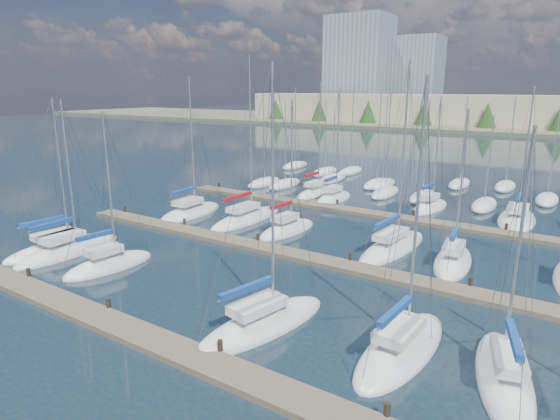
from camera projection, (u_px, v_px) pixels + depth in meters
The scene contains 21 objects.
ground at pixel (449, 171), 69.85m from camera, with size 400.00×400.00×0.00m, color #1D2E3A.
dock_near at pixel (146, 337), 22.92m from camera, with size 44.00×1.93×1.10m.
dock_mid at pixel (295, 255), 34.24m from camera, with size 44.00×1.93×1.10m.
dock_far at pixel (370, 213), 45.56m from camera, with size 44.00×1.93×1.10m.
sailboat_h at pixel (191, 212), 45.88m from camera, with size 3.83×8.49×13.81m.
sailboat_o at pixel (334, 198), 51.63m from camera, with size 2.44×6.69×12.77m.
sailboat_n at pixel (316, 193), 54.25m from camera, with size 2.55×7.45×13.43m.
sailboat_j at pixel (287, 230), 40.27m from camera, with size 3.03×7.08×11.86m.
sailboat_k at pixel (393, 247), 35.82m from camera, with size 3.51×9.98×14.66m.
sailboat_e at pixel (401, 348), 21.91m from camera, with size 3.19×8.50×13.29m.
sailboat_d at pixel (263, 324), 24.21m from camera, with size 4.39×8.91×13.92m.
sailboat_b at pixel (69, 251), 35.10m from camera, with size 3.09×8.77×11.97m.
sailboat_l at pixel (453, 261), 32.88m from camera, with size 3.30×7.64×11.45m.
sailboat_q at pixel (517, 220), 43.36m from camera, with size 3.65×9.15×12.91m.
sailboat_p at pixel (430, 207), 47.84m from camera, with size 3.02×7.10×11.97m.
sailboat_f at pixel (504, 377), 19.73m from camera, with size 4.11×8.11×11.40m.
sailboat_c at pixel (109, 265), 32.21m from camera, with size 3.23×6.81×11.29m.
sailboat_a at pixel (61, 248), 35.65m from camera, with size 3.48×8.63×12.08m.
sailboat_i at pixel (246, 218), 43.69m from camera, with size 2.91×9.71×15.55m.
distant_boats at pixel (381, 184), 58.96m from camera, with size 36.93×20.75×13.30m.
shoreline at pixel (480, 103), 147.62m from camera, with size 400.00×60.00×38.00m.
Camera 1 is at (16.80, -11.59, 12.01)m, focal length 30.00 mm.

